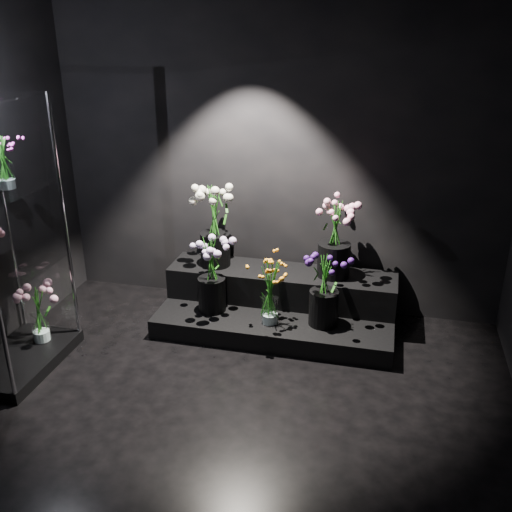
% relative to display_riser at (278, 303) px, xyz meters
% --- Properties ---
extents(floor, '(4.00, 4.00, 0.00)m').
position_rel_display_riser_xyz_m(floor, '(-0.11, -1.60, -0.19)').
color(floor, black).
rests_on(floor, ground).
extents(wall_back, '(4.00, 0.00, 4.00)m').
position_rel_display_riser_xyz_m(wall_back, '(-0.11, 0.40, 1.21)').
color(wall_back, black).
rests_on(wall_back, floor).
extents(display_riser, '(2.01, 0.89, 0.45)m').
position_rel_display_riser_xyz_m(display_riser, '(0.00, 0.00, 0.00)').
color(display_riser, black).
rests_on(display_riser, floor).
extents(display_case, '(0.56, 0.93, 2.04)m').
position_rel_display_riser_xyz_m(display_case, '(-1.82, -1.14, 0.83)').
color(display_case, black).
rests_on(display_case, floor).
extents(bouquet_orange_bells, '(0.28, 0.28, 0.56)m').
position_rel_display_riser_xyz_m(bouquet_orange_bells, '(-0.01, -0.33, 0.27)').
color(bouquet_orange_bells, white).
rests_on(bouquet_orange_bells, display_riser).
extents(bouquet_lilac, '(0.42, 0.42, 0.68)m').
position_rel_display_riser_xyz_m(bouquet_lilac, '(-0.54, -0.22, 0.37)').
color(bouquet_lilac, black).
rests_on(bouquet_lilac, display_riser).
extents(bouquet_purple, '(0.37, 0.37, 0.60)m').
position_rel_display_riser_xyz_m(bouquet_purple, '(0.42, -0.24, 0.32)').
color(bouquet_purple, black).
rests_on(bouquet_purple, display_riser).
extents(bouquet_cream_roses, '(0.49, 0.49, 0.76)m').
position_rel_display_riser_xyz_m(bouquet_cream_roses, '(-0.61, 0.12, 0.70)').
color(bouquet_cream_roses, black).
rests_on(bouquet_cream_roses, display_riser).
extents(bouquet_pink_roses, '(0.46, 0.46, 0.68)m').
position_rel_display_riser_xyz_m(bouquet_pink_roses, '(0.45, 0.13, 0.64)').
color(bouquet_pink_roses, black).
rests_on(bouquet_pink_roses, display_riser).
extents(bouquet_case_magenta, '(0.25, 0.25, 0.39)m').
position_rel_display_riser_xyz_m(bouquet_case_magenta, '(-1.77, -1.01, 1.41)').
color(bouquet_case_magenta, white).
rests_on(bouquet_case_magenta, display_case).
extents(bouquet_case_base_pink, '(0.39, 0.39, 0.46)m').
position_rel_display_riser_xyz_m(bouquet_case_base_pink, '(-1.77, -0.91, 0.16)').
color(bouquet_case_base_pink, white).
rests_on(bouquet_case_base_pink, display_case).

